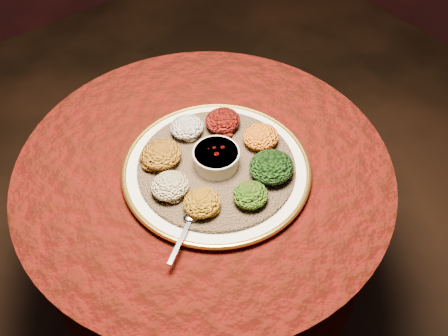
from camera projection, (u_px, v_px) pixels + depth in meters
table at (206, 208)px, 1.40m from camera, size 0.96×0.96×0.73m
platter at (216, 169)px, 1.24m from camera, size 0.52×0.52×0.02m
injera at (216, 166)px, 1.23m from camera, size 0.48×0.48×0.01m
stew_bowl at (216, 158)px, 1.21m from camera, size 0.11×0.11×0.05m
spoon at (190, 219)px, 1.11m from camera, size 0.14×0.09×0.01m
portion_ayib at (187, 127)px, 1.28m from camera, size 0.09×0.08×0.04m
portion_kitfo at (223, 121)px, 1.30m from camera, size 0.09×0.09×0.05m
portion_tikil at (261, 137)px, 1.26m from camera, size 0.09×0.09×0.04m
portion_gomen at (271, 167)px, 1.19m from camera, size 0.11×0.10×0.05m
portion_mixveg at (251, 195)px, 1.14m from camera, size 0.08×0.08×0.04m
portion_kik at (202, 203)px, 1.12m from camera, size 0.09×0.08×0.04m
portion_timatim at (170, 186)px, 1.16m from camera, size 0.09×0.09×0.04m
portion_shiro at (161, 154)px, 1.22m from camera, size 0.10×0.10×0.05m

